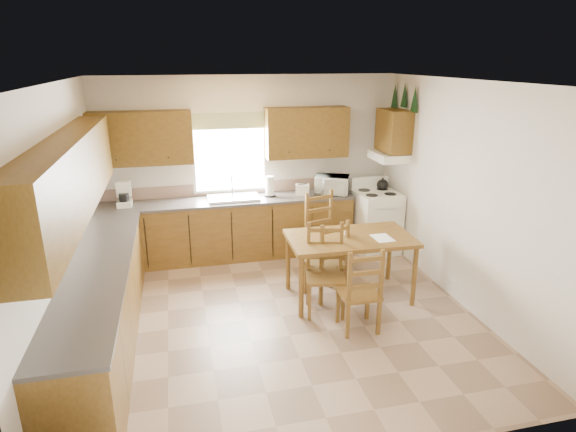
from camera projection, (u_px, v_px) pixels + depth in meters
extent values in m
plane|color=#997C63|center=(282.00, 316.00, 5.74)|extent=(4.50, 4.50, 0.00)
plane|color=olive|center=(280.00, 82.00, 4.89)|extent=(4.50, 4.50, 0.00)
plane|color=silver|center=(63.00, 223.00, 4.83)|extent=(4.50, 4.50, 0.00)
plane|color=silver|center=(463.00, 195.00, 5.81)|extent=(4.50, 4.50, 0.00)
plane|color=silver|center=(249.00, 166.00, 7.40)|extent=(4.50, 4.50, 0.00)
plane|color=silver|center=(353.00, 305.00, 3.24)|extent=(4.50, 4.50, 0.00)
cube|color=brown|center=(230.00, 230.00, 7.32)|extent=(3.75, 0.60, 0.88)
cube|color=brown|center=(103.00, 308.00, 5.04)|extent=(0.60, 3.60, 0.88)
cube|color=#4A4543|center=(228.00, 201.00, 7.18)|extent=(3.75, 0.63, 0.04)
cube|color=#4A4543|center=(98.00, 268.00, 4.89)|extent=(0.63, 3.60, 0.04)
cube|color=#8C6D5C|center=(226.00, 189.00, 7.41)|extent=(3.75, 0.01, 0.18)
cube|color=brown|center=(141.00, 138.00, 6.75)|extent=(1.41, 0.33, 0.75)
cube|color=brown|center=(307.00, 132.00, 7.27)|extent=(1.25, 0.33, 0.75)
cube|color=brown|center=(70.00, 177.00, 4.57)|extent=(0.33, 3.60, 0.75)
cube|color=brown|center=(394.00, 131.00, 7.12)|extent=(0.33, 0.62, 0.62)
cube|color=white|center=(389.00, 156.00, 7.23)|extent=(0.44, 0.62, 0.12)
cube|color=white|center=(230.00, 154.00, 7.24)|extent=(1.13, 0.02, 1.18)
cube|color=white|center=(230.00, 154.00, 7.24)|extent=(1.05, 0.01, 1.10)
cube|color=#547236|center=(229.00, 121.00, 7.06)|extent=(1.19, 0.01, 0.24)
cube|color=silver|center=(233.00, 198.00, 7.18)|extent=(0.75, 0.45, 0.04)
cone|color=#133618|center=(415.00, 99.00, 6.70)|extent=(0.22, 0.22, 0.36)
cone|color=#133618|center=(404.00, 95.00, 6.99)|extent=(0.22, 0.22, 0.36)
cone|color=#133618|center=(395.00, 96.00, 7.30)|extent=(0.22, 0.22, 0.36)
cube|color=white|center=(375.00, 223.00, 7.54)|extent=(0.69, 0.71, 0.95)
cube|color=white|center=(124.00, 195.00, 6.80)|extent=(0.20, 0.24, 0.32)
cylinder|color=white|center=(270.00, 186.00, 7.29)|extent=(0.15, 0.15, 0.31)
cube|color=white|center=(302.00, 190.00, 7.37)|extent=(0.24, 0.18, 0.17)
imported|color=white|center=(332.00, 185.00, 7.44)|extent=(0.57, 0.50, 0.28)
cube|color=brown|center=(349.00, 267.00, 6.08)|extent=(1.56, 0.92, 0.82)
cube|color=brown|center=(359.00, 288.00, 5.33)|extent=(0.43, 0.41, 1.01)
cube|color=brown|center=(326.00, 258.00, 6.07)|extent=(0.54, 0.53, 1.04)
cube|color=brown|center=(326.00, 233.00, 6.83)|extent=(0.57, 0.56, 1.12)
cube|color=brown|center=(326.00, 271.00, 5.66)|extent=(0.54, 0.52, 1.08)
cube|color=white|center=(382.00, 238.00, 5.90)|extent=(0.23, 0.30, 0.00)
cube|color=white|center=(347.00, 231.00, 6.00)|extent=(0.08, 0.05, 0.11)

